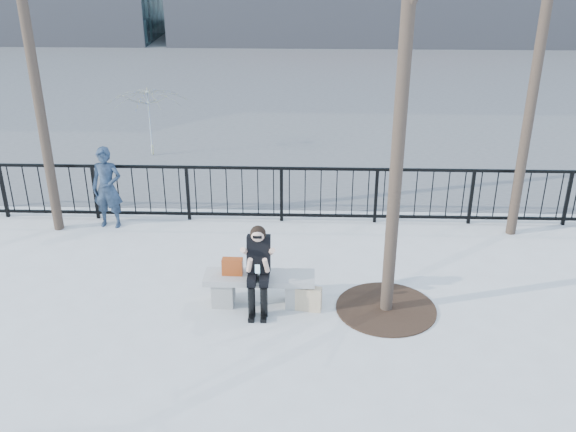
{
  "coord_description": "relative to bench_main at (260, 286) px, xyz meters",
  "views": [
    {
      "loc": [
        0.71,
        -8.3,
        5.25
      ],
      "look_at": [
        0.4,
        0.8,
        1.1
      ],
      "focal_mm": 40.0,
      "sensor_mm": 36.0,
      "label": 1
    }
  ],
  "objects": [
    {
      "name": "ground",
      "position": [
        0.0,
        0.0,
        -0.3
      ],
      "size": [
        120.0,
        120.0,
        0.0
      ],
      "primitive_type": "plane",
      "color": "#A5A5A0",
      "rests_on": "ground"
    },
    {
      "name": "street_surface",
      "position": [
        0.0,
        15.0,
        -0.3
      ],
      "size": [
        60.0,
        23.0,
        0.01
      ],
      "primitive_type": "cube",
      "color": "#474747",
      "rests_on": "ground"
    },
    {
      "name": "shopping_bag",
      "position": [
        0.73,
        -0.15,
        -0.11
      ],
      "size": [
        0.41,
        0.21,
        0.37
      ],
      "primitive_type": "cube",
      "rotation": [
        0.0,
        0.0,
        -0.16
      ],
      "color": "#D1B293",
      "rests_on": "ground"
    },
    {
      "name": "standing_man",
      "position": [
        -3.04,
        2.66,
        0.48
      ],
      "size": [
        0.59,
        0.41,
        1.56
      ],
      "primitive_type": "imported",
      "rotation": [
        0.0,
        0.0,
        -0.07
      ],
      "color": "black",
      "rests_on": "ground"
    },
    {
      "name": "vendor_umbrella",
      "position": [
        -3.18,
        6.72,
        0.55
      ],
      "size": [
        1.92,
        1.96,
        1.7
      ],
      "primitive_type": "imported",
      "rotation": [
        0.0,
        0.0,
        0.03
      ],
      "color": "yellow",
      "rests_on": "ground"
    },
    {
      "name": "railing",
      "position": [
        0.0,
        3.0,
        0.25
      ],
      "size": [
        14.0,
        0.06,
        1.1
      ],
      "color": "black",
      "rests_on": "ground"
    },
    {
      "name": "seated_woman",
      "position": [
        0.0,
        -0.16,
        0.37
      ],
      "size": [
        0.5,
        0.64,
        1.34
      ],
      "color": "black",
      "rests_on": "ground"
    },
    {
      "name": "bench_main",
      "position": [
        0.0,
        0.0,
        0.0
      ],
      "size": [
        1.65,
        0.46,
        0.49
      ],
      "color": "slate",
      "rests_on": "ground"
    },
    {
      "name": "handbag",
      "position": [
        -0.4,
        0.02,
        0.32
      ],
      "size": [
        0.31,
        0.15,
        0.25
      ],
      "primitive_type": "cube",
      "rotation": [
        0.0,
        0.0,
        -0.03
      ],
      "color": "#943712",
      "rests_on": "bench_main"
    },
    {
      "name": "tree_grate",
      "position": [
        1.9,
        -0.1,
        -0.29
      ],
      "size": [
        1.5,
        1.5,
        0.02
      ],
      "primitive_type": "cylinder",
      "color": "black",
      "rests_on": "ground"
    }
  ]
}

